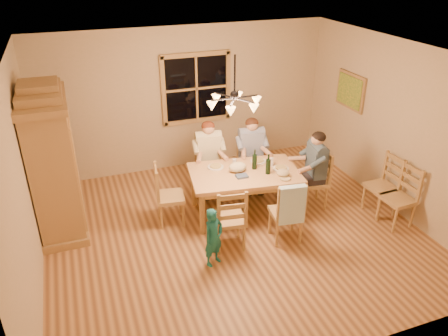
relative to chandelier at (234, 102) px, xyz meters
name	(u,v)px	position (x,y,z in m)	size (l,w,h in m)	color
floor	(233,231)	(0.00, 0.00, -2.08)	(5.50, 5.50, 0.00)	brown
ceiling	(235,54)	(0.00, 0.00, 0.62)	(5.50, 5.00, 0.02)	white
wall_back	(186,99)	(0.00, 2.50, -0.73)	(5.50, 0.02, 2.70)	tan
wall_left	(22,184)	(-2.75, 0.00, -0.73)	(0.02, 5.00, 2.70)	tan
wall_right	(394,127)	(2.75, 0.00, -0.73)	(0.02, 5.00, 2.70)	tan
window	(196,88)	(0.20, 2.47, -0.53)	(1.30, 0.06, 1.30)	black
painting	(350,91)	(2.71, 1.20, -0.48)	(0.06, 0.78, 0.64)	#9E7344
chandelier	(234,102)	(0.00, 0.00, 0.00)	(0.77, 0.68, 0.71)	black
armoire	(54,165)	(-2.42, 1.05, -1.02)	(0.66, 1.40, 2.30)	#9E7344
dining_table	(244,178)	(0.35, 0.42, -1.42)	(1.83, 1.26, 0.76)	tan
chair_far_left	(209,177)	(0.04, 1.27, -1.77)	(0.49, 0.48, 0.99)	#9C7B44
chair_far_right	(251,173)	(0.78, 1.17, -1.77)	(0.49, 0.48, 0.99)	#9C7B44
chair_near_left	(229,228)	(-0.19, -0.32, -1.77)	(0.49, 0.48, 0.99)	#9C7B44
chair_near_right	(285,221)	(0.66, -0.44, -1.77)	(0.49, 0.48, 0.99)	#9C7B44
chair_end_left	(171,205)	(-0.82, 0.58, -1.77)	(0.48, 0.49, 0.99)	#9C7B44
chair_end_right	(312,189)	(1.52, 0.25, -1.77)	(0.48, 0.49, 0.99)	#9C7B44
adult_woman	(209,149)	(0.04, 1.27, -1.24)	(0.43, 0.47, 0.87)	beige
adult_plaid_man	(251,145)	(0.78, 1.17, -1.24)	(0.43, 0.47, 0.87)	#314B87
adult_slate_man	(316,160)	(1.52, 0.25, -1.24)	(0.47, 0.43, 0.87)	#3E5263
towel	(292,205)	(0.63, -0.63, -1.38)	(0.38, 0.10, 0.58)	#B5E3F5
wine_bottle_a	(255,159)	(0.54, 0.47, -1.15)	(0.08, 0.08, 0.33)	black
wine_bottle_b	(268,164)	(0.67, 0.24, -1.15)	(0.08, 0.08, 0.33)	black
plate_woman	(216,167)	(-0.03, 0.72, -1.31)	(0.26, 0.26, 0.02)	white
plate_plaid	(258,161)	(0.70, 0.68, -1.31)	(0.26, 0.26, 0.02)	white
plate_slate	(281,169)	(0.93, 0.31, -1.31)	(0.26, 0.26, 0.02)	white
wine_glass_a	(235,163)	(0.26, 0.63, -1.25)	(0.06, 0.06, 0.14)	silver
wine_glass_b	(272,162)	(0.84, 0.46, -1.25)	(0.06, 0.06, 0.14)	silver
cap	(283,173)	(0.85, 0.09, -1.26)	(0.20, 0.20, 0.11)	tan
napkin	(242,176)	(0.24, 0.28, -1.30)	(0.18, 0.14, 0.03)	#43567B
cloth_bundle	(238,167)	(0.25, 0.47, -1.24)	(0.28, 0.22, 0.15)	#C7BE90
child	(214,237)	(-0.52, -0.62, -1.65)	(0.31, 0.21, 0.86)	#1A7076
chair_spare_front	(396,207)	(2.45, -0.69, -1.77)	(0.45, 0.46, 0.99)	#9C7B44
chair_spare_back	(380,195)	(2.45, -0.30, -1.77)	(0.44, 0.46, 0.99)	#9C7B44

